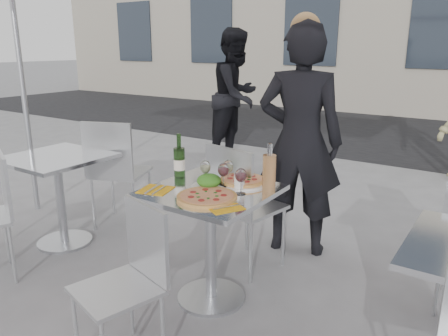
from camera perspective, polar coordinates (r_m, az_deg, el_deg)
The scene contains 21 objects.
ground at distance 2.97m, azimuth -1.67°, elevation -16.64°, with size 80.00×80.00×0.00m, color slate.
street_asphalt at distance 8.81m, azimuth 23.64°, elevation 4.03°, with size 24.00×5.00×0.00m, color black.
main_table at distance 2.72m, azimuth -1.76°, elevation -7.02°, with size 0.72×0.72×0.75m.
side_table_left at distance 3.75m, azimuth -20.80°, elevation -1.63°, with size 0.72×0.72×0.75m.
chair_far at distance 3.08m, azimuth 2.08°, elevation -3.99°, with size 0.50×0.51×0.94m.
chair_near at distance 2.32m, azimuth -12.10°, elevation -13.02°, with size 0.47×0.47×0.83m.
side_chair_lfar at distance 3.92m, azimuth -14.06°, elevation 0.31°, with size 0.58×0.59×0.98m.
woman_diner at distance 3.37m, azimuth 9.87°, elevation 3.39°, with size 0.65×0.42×1.77m, color black.
pedestrian_a at distance 6.21m, azimuth 1.62°, elevation 9.45°, with size 0.89×0.69×1.82m, color black.
pizza_near at distance 2.49m, azimuth -2.24°, elevation -3.77°, with size 0.35×0.35×0.02m.
pizza_far at distance 2.76m, azimuth 2.43°, elevation -1.69°, with size 0.33×0.33×0.03m.
salad_plate at distance 2.67m, azimuth -1.96°, elevation -1.83°, with size 0.22×0.22×0.09m.
wine_bottle at distance 2.87m, azimuth -5.85°, elevation 0.92°, with size 0.07×0.07×0.29m.
carafe at distance 2.61m, azimuth 5.92°, elevation -0.48°, with size 0.08×0.08×0.29m.
sugar_shaker at distance 2.64m, azimuth 2.02°, elevation -1.69°, with size 0.06×0.06×0.11m.
wineglass_white_a at distance 2.71m, azimuth -2.45°, elevation 0.01°, with size 0.07×0.07×0.16m.
wineglass_white_b at distance 2.72m, azimuth 0.53°, elevation 0.08°, with size 0.07×0.07×0.16m.
wineglass_red_a at distance 2.65m, azimuth -0.09°, elevation -0.35°, with size 0.07×0.07×0.16m.
wineglass_red_b at distance 2.54m, azimuth 2.20°, elevation -1.07°, with size 0.07×0.07×0.16m.
napkin_left at distance 2.67m, azimuth -8.91°, elevation -2.78°, with size 0.22×0.22×0.01m.
napkin_right at distance 2.37m, azimuth -0.07°, elevation -5.00°, with size 0.24×0.24×0.01m.
Camera 1 is at (1.46, -2.04, 1.59)m, focal length 35.00 mm.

